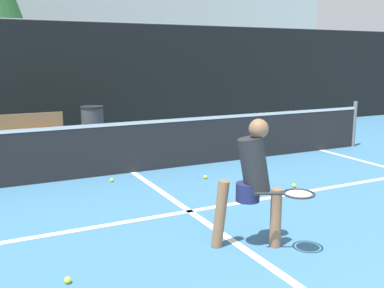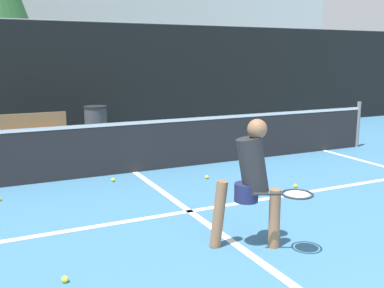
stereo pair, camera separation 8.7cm
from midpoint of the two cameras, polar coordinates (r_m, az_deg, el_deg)
court_service_line at (r=6.27m, az=0.09°, el=-8.52°), size 8.25×0.10×0.01m
court_center_mark at (r=5.89m, az=2.05°, el=-9.86°), size 0.10×5.66×0.01m
net at (r=8.27m, az=-7.06°, el=-0.14°), size 11.09×0.09×1.07m
fence_back at (r=11.84m, az=-13.19°, el=7.76°), size 24.00×0.06×2.98m
player_practicing at (r=4.96m, az=8.07°, el=-4.38°), size 0.98×0.89×1.46m
tennis_ball_scattered_2 at (r=7.80m, az=-9.67°, el=-4.51°), size 0.07×0.07×0.07m
tennis_ball_scattered_3 at (r=7.54m, az=13.33°, el=-5.20°), size 0.07×0.07×0.07m
tennis_ball_scattered_6 at (r=4.58m, az=-15.28°, el=-16.24°), size 0.07×0.07×0.07m
tennis_ball_scattered_8 at (r=7.87m, az=2.21°, el=-4.22°), size 0.07×0.07×0.07m
courtside_bench at (r=10.61m, az=-19.16°, el=1.54°), size 1.46×0.40×0.86m
trash_bin at (r=10.95m, az=-11.87°, el=2.28°), size 0.55×0.55×0.95m
parked_car at (r=17.59m, az=-0.48°, el=6.22°), size 1.75×4.45×1.47m
building_far at (r=24.66m, az=-20.17°, el=13.38°), size 36.00×2.40×6.77m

